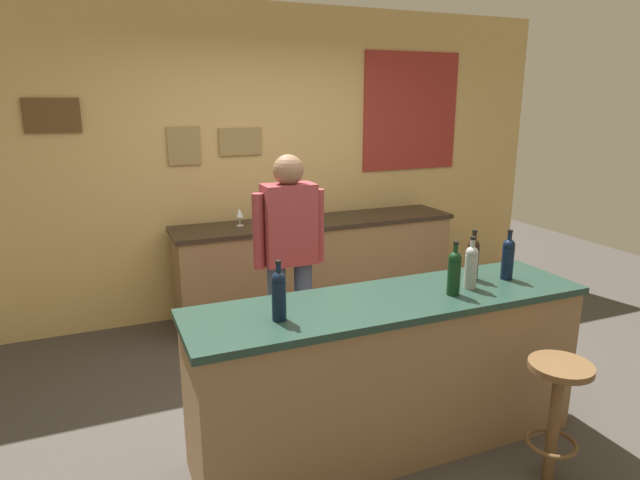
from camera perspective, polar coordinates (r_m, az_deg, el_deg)
ground_plane at (r=3.74m, az=3.84°, el=-17.34°), size 10.00×10.00×0.00m
back_wall at (r=5.10m, az=-5.89°, el=8.23°), size 6.00×0.09×2.80m
bar_counter at (r=3.20m, az=7.27°, el=-13.76°), size 2.28×0.60×0.92m
side_counter at (r=5.07m, az=-0.35°, el=-2.85°), size 2.62×0.56×0.90m
bartender at (r=3.79m, az=-3.23°, el=-1.34°), size 0.52×0.21×1.62m
bar_stool at (r=3.16m, az=23.65°, el=-15.39°), size 0.32×0.32×0.68m
wine_bottle_a at (r=2.66m, az=-4.36°, el=-5.68°), size 0.07×0.07×0.31m
wine_bottle_b at (r=3.08m, az=13.96°, el=-3.21°), size 0.07×0.07×0.31m
wine_bottle_c at (r=3.21m, az=15.63°, el=-2.61°), size 0.07×0.07×0.31m
wine_bottle_d at (r=3.37m, az=15.81°, el=-1.78°), size 0.07×0.07×0.31m
wine_bottle_e at (r=3.44m, az=19.19°, el=-1.73°), size 0.07×0.07×0.31m
wine_glass_a at (r=4.76m, az=-8.48°, el=2.78°), size 0.07×0.07×0.16m
wine_glass_b at (r=4.88m, az=-5.33°, el=3.16°), size 0.07×0.07×0.16m
coffee_mug at (r=4.93m, az=-1.08°, el=2.60°), size 0.12×0.08×0.09m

